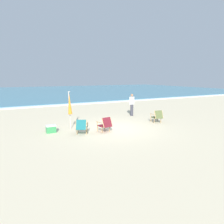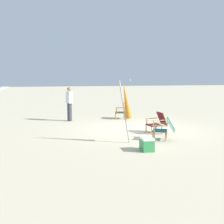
# 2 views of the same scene
# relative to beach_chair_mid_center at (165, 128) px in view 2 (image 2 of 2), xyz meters

# --- Properties ---
(ground_plane) EXTENTS (80.00, 80.00, 0.00)m
(ground_plane) POSITION_rel_beach_chair_mid_center_xyz_m (2.01, 0.32, -0.42)
(ground_plane) COLOR beige
(beach_chair_mid_center) EXTENTS (0.84, 0.94, 0.78)m
(beach_chair_mid_center) POSITION_rel_beach_chair_mid_center_xyz_m (0.00, 0.00, 0.00)
(beach_chair_mid_center) COLOR #196066
(beach_chair_mid_center) RESTS_ON ground
(beach_chair_back_right) EXTENTS (0.68, 0.79, 0.81)m
(beach_chair_back_right) POSITION_rel_beach_chair_mid_center_xyz_m (5.07, 0.31, 0.01)
(beach_chair_back_right) COLOR #515B33
(beach_chair_back_right) RESTS_ON ground
(beach_chair_far_center) EXTENTS (0.68, 0.79, 0.81)m
(beach_chair_far_center) POSITION_rel_beach_chair_mid_center_xyz_m (1.22, -0.17, 0.01)
(beach_chair_far_center) COLOR maroon
(beach_chair_far_center) RESTS_ON ground
(umbrella_furled_orange) EXTENTS (0.25, 0.47, 2.10)m
(umbrella_furled_orange) POSITION_rel_beach_chair_mid_center_xyz_m (-0.19, 1.42, 0.95)
(umbrella_furled_orange) COLOR #B7B2A8
(umbrella_furled_orange) RESTS_ON ground
(person_near_chairs) EXTENTS (0.39, 0.32, 1.63)m
(person_near_chairs) POSITION_rel_beach_chair_mid_center_xyz_m (4.89, 2.98, 0.42)
(person_near_chairs) COLOR #383842
(person_near_chairs) RESTS_ON ground
(cooler_box) EXTENTS (0.49, 0.35, 0.40)m
(cooler_box) POSITION_rel_beach_chair_mid_center_xyz_m (-1.32, 1.05, -0.22)
(cooler_box) COLOR #338C4C
(cooler_box) RESTS_ON ground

